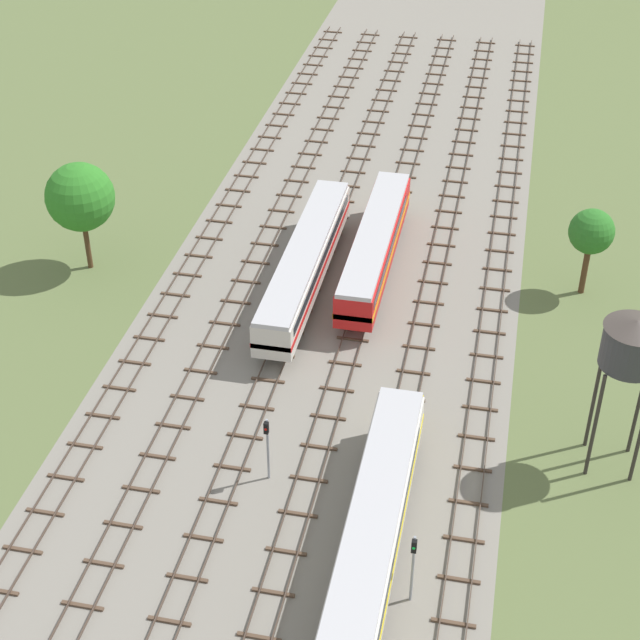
% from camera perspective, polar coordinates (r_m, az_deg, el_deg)
% --- Properties ---
extents(ground_plane, '(480.00, 480.00, 0.00)m').
position_cam_1_polar(ground_plane, '(77.00, 0.55, 0.57)').
color(ground_plane, '#5B6B3D').
extents(ballast_bed, '(28.58, 176.00, 0.01)m').
position_cam_1_polar(ballast_bed, '(77.00, 0.55, 0.57)').
color(ballast_bed, gray).
rests_on(ballast_bed, ground).
extents(track_far_left, '(2.40, 126.00, 0.29)m').
position_cam_1_polar(track_far_left, '(80.62, -7.90, 2.06)').
color(track_far_left, '#47382D').
rests_on(track_far_left, ground).
extents(track_left, '(2.40, 126.00, 0.29)m').
position_cam_1_polar(track_left, '(79.25, -4.54, 1.67)').
color(track_left, '#47382D').
rests_on(track_left, ground).
extents(track_centre_left, '(2.40, 126.00, 0.29)m').
position_cam_1_polar(track_centre_left, '(78.17, -1.07, 1.27)').
color(track_centre_left, '#47382D').
rests_on(track_centre_left, ground).
extents(track_centre, '(2.40, 126.00, 0.29)m').
position_cam_1_polar(track_centre, '(77.38, 2.48, 0.85)').
color(track_centre, '#47382D').
rests_on(track_centre, ground).
extents(track_centre_right, '(2.40, 126.00, 0.29)m').
position_cam_1_polar(track_centre_right, '(76.90, 6.09, 0.42)').
color(track_centre_right, '#47382D').
rests_on(track_centre_right, ground).
extents(track_right, '(2.40, 126.00, 0.29)m').
position_cam_1_polar(track_right, '(76.73, 9.73, -0.02)').
color(track_right, '#47382D').
rests_on(track_right, ground).
extents(diesel_railcar_centre_right_nearest, '(2.96, 20.50, 3.80)m').
position_cam_1_polar(diesel_railcar_centre_right_nearest, '(56.54, 3.17, -11.42)').
color(diesel_railcar_centre_right_nearest, beige).
rests_on(diesel_railcar_centre_right_nearest, ground).
extents(passenger_coach_centre_left_near, '(2.96, 22.00, 3.80)m').
position_cam_1_polar(passenger_coach_centre_left_near, '(78.02, -0.85, 3.36)').
color(passenger_coach_centre_left_near, beige).
rests_on(passenger_coach_centre_left_near, ground).
extents(diesel_railcar_centre_mid, '(2.96, 20.50, 3.80)m').
position_cam_1_polar(diesel_railcar_centre_mid, '(80.35, 3.15, 4.31)').
color(diesel_railcar_centre_mid, red).
rests_on(diesel_railcar_centre_mid, ground).
extents(water_tower, '(3.77, 3.77, 10.88)m').
position_cam_1_polar(water_tower, '(60.65, 17.39, -1.41)').
color(water_tower, '#2D2826').
rests_on(water_tower, ground).
extents(signal_post_nearest, '(0.28, 0.47, 4.73)m').
position_cam_1_polar(signal_post_nearest, '(60.63, -3.02, -6.94)').
color(signal_post_nearest, gray).
rests_on(signal_post_nearest, ground).
extents(signal_post_near, '(0.28, 0.47, 4.86)m').
position_cam_1_polar(signal_post_near, '(54.08, 5.33, -13.52)').
color(signal_post_near, gray).
rests_on(signal_post_near, ground).
extents(lineside_tree_0, '(5.47, 5.47, 9.21)m').
position_cam_1_polar(lineside_tree_0, '(81.28, -13.52, 6.83)').
color(lineside_tree_0, '#4C331E').
rests_on(lineside_tree_0, ground).
extents(lineside_tree_1, '(3.50, 3.50, 7.26)m').
position_cam_1_polar(lineside_tree_1, '(79.01, 15.22, 4.85)').
color(lineside_tree_1, '#4C331E').
rests_on(lineside_tree_1, ground).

